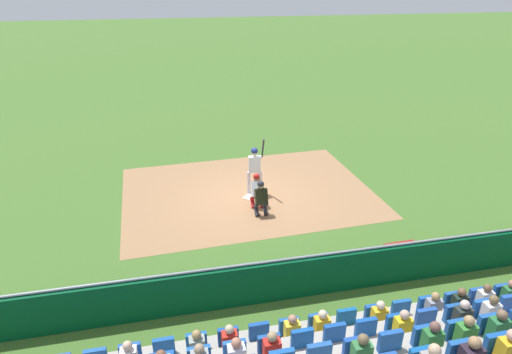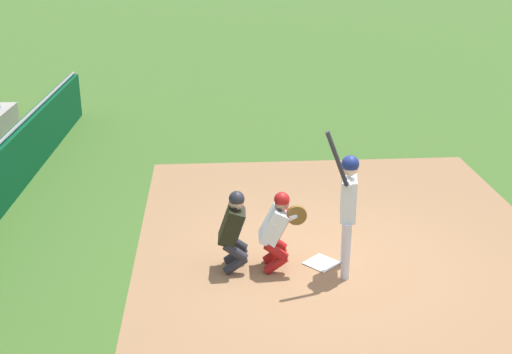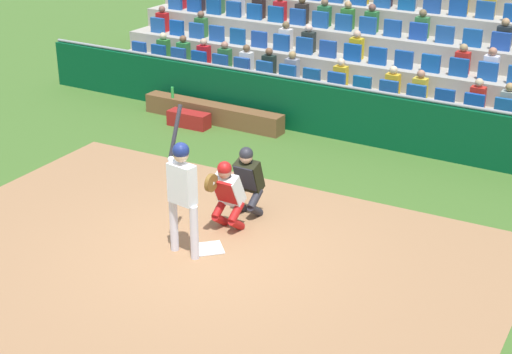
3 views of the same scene
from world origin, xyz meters
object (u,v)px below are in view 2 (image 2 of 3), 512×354
catcher_crouching (278,226)px  home_plate_umpire (234,227)px  batter_at_plate (348,201)px  home_plate_marker (321,263)px

catcher_crouching → home_plate_umpire: (-0.01, -0.66, -0.00)m
batter_at_plate → home_plate_umpire: (-0.14, -1.68, -0.47)m
home_plate_marker → home_plate_umpire: size_ratio=0.34×
batter_at_plate → home_plate_umpire: size_ratio=1.79×
home_plate_marker → batter_at_plate: size_ratio=0.19×
batter_at_plate → catcher_crouching: bearing=-97.6°
home_plate_marker → catcher_crouching: catcher_crouching is taller
catcher_crouching → home_plate_umpire: size_ratio=0.98×
batter_at_plate → catcher_crouching: 1.13m
home_plate_umpire → catcher_crouching: bearing=89.4°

